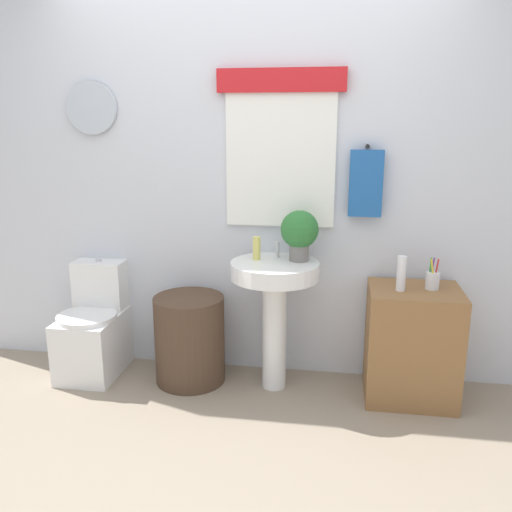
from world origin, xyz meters
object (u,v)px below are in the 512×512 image
at_px(toilet, 95,331).
at_px(soap_bottle, 257,248).
at_px(potted_plant, 300,232).
at_px(lotion_bottle, 401,273).
at_px(wooden_cabinet, 412,344).
at_px(pedestal_sink, 275,293).
at_px(laundry_hamper, 190,339).
at_px(toothbrush_cup, 432,280).

relative_size(toilet, soap_bottle, 5.29).
height_order(soap_bottle, potted_plant, potted_plant).
relative_size(potted_plant, lotion_bottle, 1.50).
relative_size(toilet, wooden_cabinet, 1.09).
distance_m(toilet, lotion_bottle, 2.02).
height_order(pedestal_sink, wooden_cabinet, pedestal_sink).
distance_m(laundry_hamper, potted_plant, 0.99).
bearing_deg(wooden_cabinet, toothbrush_cup, 12.33).
relative_size(pedestal_sink, toothbrush_cup, 4.42).
relative_size(toilet, toothbrush_cup, 4.05).
bearing_deg(laundry_hamper, lotion_bottle, -1.78).
bearing_deg(laundry_hamper, potted_plant, 4.99).
distance_m(laundry_hamper, lotion_bottle, 1.38).
height_order(lotion_bottle, toothbrush_cup, lotion_bottle).
height_order(wooden_cabinet, toothbrush_cup, toothbrush_cup).
distance_m(potted_plant, lotion_bottle, 0.64).
bearing_deg(laundry_hamper, wooden_cabinet, 0.00).
height_order(toilet, toothbrush_cup, toothbrush_cup).
xyz_separation_m(laundry_hamper, toothbrush_cup, (1.47, 0.02, 0.46)).
relative_size(laundry_hamper, wooden_cabinet, 0.82).
xyz_separation_m(toilet, lotion_bottle, (1.95, -0.07, 0.51)).
relative_size(wooden_cabinet, soap_bottle, 4.86).
height_order(pedestal_sink, soap_bottle, soap_bottle).
distance_m(wooden_cabinet, lotion_bottle, 0.46).
relative_size(pedestal_sink, potted_plant, 2.65).
bearing_deg(wooden_cabinet, toilet, 179.09).
height_order(soap_bottle, toothbrush_cup, soap_bottle).
height_order(pedestal_sink, lotion_bottle, lotion_bottle).
bearing_deg(soap_bottle, lotion_bottle, -5.98).
xyz_separation_m(pedestal_sink, wooden_cabinet, (0.83, -0.00, -0.28)).
bearing_deg(laundry_hamper, pedestal_sink, 0.00).
bearing_deg(potted_plant, lotion_bottle, -9.48).
height_order(laundry_hamper, wooden_cabinet, wooden_cabinet).
distance_m(toilet, toothbrush_cup, 2.19).
bearing_deg(toothbrush_cup, toilet, 179.67).
bearing_deg(laundry_hamper, toilet, 177.21).
distance_m(wooden_cabinet, potted_plant, 0.95).
bearing_deg(toilet, toothbrush_cup, -0.33).
bearing_deg(potted_plant, toilet, -178.83).
relative_size(laundry_hamper, pedestal_sink, 0.69).
relative_size(toilet, pedestal_sink, 0.92).
xyz_separation_m(wooden_cabinet, toothbrush_cup, (0.09, 0.02, 0.40)).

